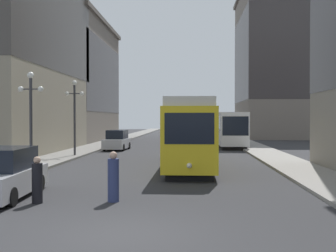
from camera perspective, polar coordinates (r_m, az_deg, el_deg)
name	(u,v)px	position (r m, az deg, el deg)	size (l,w,h in m)	color
ground_plane	(121,234)	(10.83, -6.39, -14.47)	(200.00, 200.00, 0.00)	#303033
sidewalk_left	(113,141)	(51.26, -7.49, -2.09)	(2.89, 120.00, 0.15)	gray
sidewalk_right	(242,142)	(50.72, 10.09, -2.14)	(2.89, 120.00, 0.15)	gray
streetcar	(191,132)	(24.72, 3.10, -0.78)	(2.71, 12.64, 3.89)	black
transit_bus	(230,128)	(42.88, 8.42, -0.21)	(2.63, 11.06, 3.45)	black
parked_car_left_near	(4,175)	(16.36, -21.47, -6.22)	(2.09, 4.93, 1.82)	black
parked_car_left_mid	(117,141)	(38.29, -6.99, -2.01)	(2.04, 4.35, 1.82)	black
pedestrian_crossing_near	(37,181)	(14.98, -17.45, -7.25)	(0.36, 0.36, 1.60)	black
pedestrian_crossing_far	(113,178)	(14.69, -7.48, -7.11)	(0.39, 0.39, 1.75)	navy
lamp_post_left_near	(31,105)	(23.76, -18.25, 2.76)	(1.41, 0.36, 5.26)	#333338
lamp_post_left_far	(75,106)	(31.76, -12.66, 2.66)	(1.41, 0.36, 5.55)	#333338
building_left_midblock	(62,80)	(55.43, -14.35, 6.08)	(11.97, 19.87, 15.16)	slate
building_right_corner	(289,62)	(66.27, 16.28, 8.38)	(15.17, 18.05, 22.12)	slate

